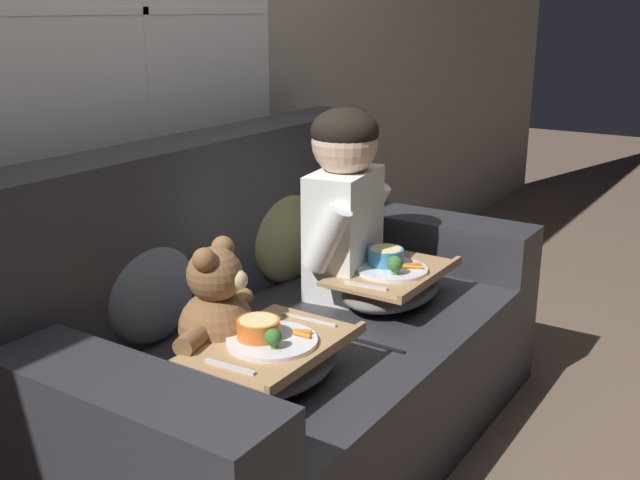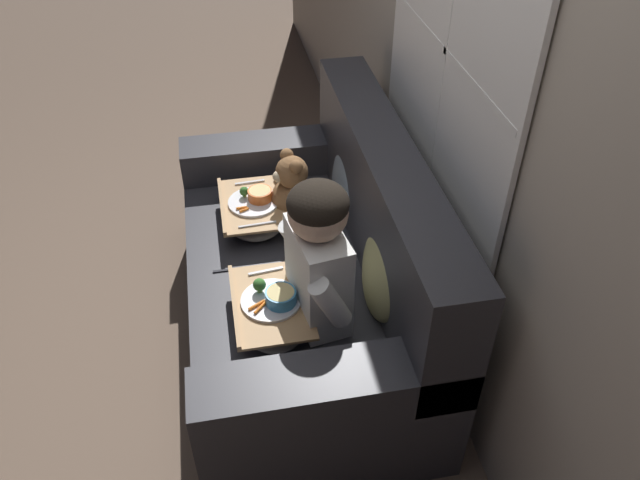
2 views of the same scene
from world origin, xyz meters
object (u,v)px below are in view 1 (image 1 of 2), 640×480
(teddy_bear, at_px, (218,313))
(lap_tray_teddy, at_px, (272,359))
(child_figure, at_px, (345,193))
(couch, at_px, (276,344))
(throw_pillow_behind_child, at_px, (281,225))
(throw_pillow_behind_teddy, at_px, (145,278))
(lap_tray_child, at_px, (391,283))

(teddy_bear, xyz_separation_m, lap_tray_teddy, (-0.00, -0.18, -0.09))
(child_figure, distance_m, lap_tray_teddy, 0.74)
(couch, distance_m, throw_pillow_behind_child, 0.48)
(throw_pillow_behind_teddy, relative_size, lap_tray_child, 0.88)
(couch, xyz_separation_m, lap_tray_teddy, (-0.33, -0.23, 0.15))
(throw_pillow_behind_child, distance_m, lap_tray_child, 0.47)
(throw_pillow_behind_teddy, bearing_deg, lap_tray_child, -34.23)
(child_figure, bearing_deg, couch, 171.34)
(throw_pillow_behind_teddy, xyz_separation_m, lap_tray_teddy, (-0.00, -0.45, -0.13))
(couch, relative_size, lap_tray_child, 3.96)
(throw_pillow_behind_child, height_order, throw_pillow_behind_teddy, throw_pillow_behind_child)
(throw_pillow_behind_teddy, xyz_separation_m, lap_tray_child, (0.66, -0.45, -0.13))
(teddy_bear, bearing_deg, throw_pillow_behind_teddy, 90.26)
(teddy_bear, distance_m, lap_tray_teddy, 0.20)
(throw_pillow_behind_child, relative_size, lap_tray_teddy, 0.98)
(throw_pillow_behind_teddy, height_order, lap_tray_child, throw_pillow_behind_teddy)
(couch, relative_size, throw_pillow_behind_child, 4.13)
(teddy_bear, bearing_deg, child_figure, 0.31)
(throw_pillow_behind_child, bearing_deg, teddy_bear, -157.82)
(lap_tray_teddy, bearing_deg, couch, 35.41)
(child_figure, bearing_deg, lap_tray_teddy, -164.37)
(throw_pillow_behind_child, xyz_separation_m, lap_tray_teddy, (-0.66, -0.45, -0.13))
(lap_tray_child, bearing_deg, child_figure, 90.15)
(throw_pillow_behind_child, bearing_deg, lap_tray_child, -89.91)
(lap_tray_teddy, bearing_deg, throw_pillow_behind_teddy, 89.90)
(couch, distance_m, teddy_bear, 0.40)
(couch, xyz_separation_m, child_figure, (0.33, -0.05, 0.43))
(throw_pillow_behind_child, relative_size, throw_pillow_behind_teddy, 1.10)
(teddy_bear, height_order, lap_tray_child, teddy_bear)
(throw_pillow_behind_teddy, bearing_deg, throw_pillow_behind_child, 0.00)
(child_figure, height_order, lap_tray_child, child_figure)
(child_figure, xyz_separation_m, teddy_bear, (-0.65, -0.00, -0.20))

